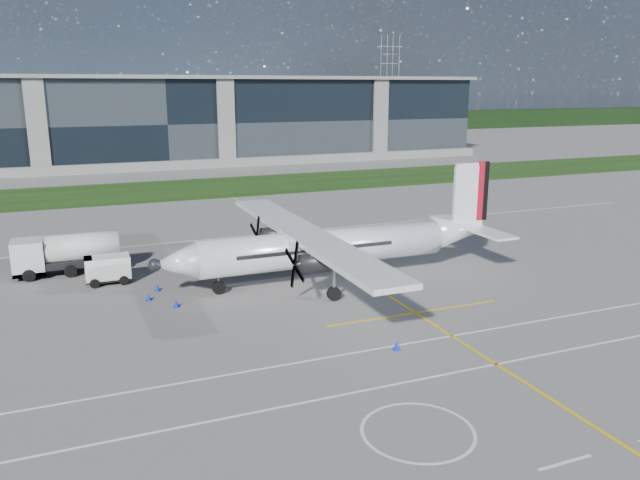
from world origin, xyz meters
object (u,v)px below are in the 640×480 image
at_px(pylon_east, 389,82).
at_px(fuel_tanker_truck, 59,255).
at_px(ground_crew_person, 190,264).
at_px(safety_cone_portwing, 397,345).
at_px(safety_cone_nose_port, 176,303).
at_px(baggage_tug, 108,270).
at_px(safety_cone_nose_stbd, 157,287).
at_px(turboprop_aircraft, 336,226).
at_px(safety_cone_fwd, 149,297).
at_px(safety_cone_stbdwing, 244,239).

distance_m(pylon_east, fuel_tanker_truck, 172.93).
distance_m(ground_crew_person, safety_cone_portwing, 19.06).
relative_size(fuel_tanker_truck, safety_cone_nose_port, 16.02).
height_order(fuel_tanker_truck, baggage_tug, fuel_tanker_truck).
bearing_deg(fuel_tanker_truck, ground_crew_person, -26.63).
distance_m(baggage_tug, safety_cone_nose_stbd, 4.43).
distance_m(turboprop_aircraft, safety_cone_fwd, 13.83).
height_order(pylon_east, safety_cone_nose_port, pylon_east).
relative_size(turboprop_aircraft, safety_cone_nose_port, 54.00).
bearing_deg(ground_crew_person, turboprop_aircraft, -99.75).
bearing_deg(baggage_tug, safety_cone_portwing, -53.47).
xyz_separation_m(baggage_tug, safety_cone_stbdwing, (12.39, 8.34, -0.74)).
xyz_separation_m(pylon_east, ground_crew_person, (-93.60, -143.09, -13.96)).
relative_size(turboprop_aircraft, safety_cone_fwd, 54.00).
bearing_deg(safety_cone_fwd, baggage_tug, 113.56).
xyz_separation_m(ground_crew_person, safety_cone_portwing, (7.77, -17.39, -0.79)).
bearing_deg(safety_cone_portwing, turboprop_aircraft, 81.13).
distance_m(fuel_tanker_truck, safety_cone_fwd, 10.26).
height_order(safety_cone_nose_stbd, safety_cone_portwing, same).
bearing_deg(turboprop_aircraft, safety_cone_fwd, 177.96).
bearing_deg(safety_cone_stbdwing, fuel_tanker_truck, -163.28).
relative_size(baggage_tug, ground_crew_person, 1.59).
distance_m(turboprop_aircraft, safety_cone_nose_stbd, 13.24).
relative_size(safety_cone_stbdwing, safety_cone_nose_port, 1.00).
bearing_deg(safety_cone_nose_port, safety_cone_nose_stbd, 100.14).
xyz_separation_m(baggage_tug, safety_cone_nose_stbd, (2.99, -3.19, -0.74)).
relative_size(turboprop_aircraft, safety_cone_portwing, 54.00).
distance_m(fuel_tanker_truck, safety_cone_stbdwing, 16.32).
xyz_separation_m(ground_crew_person, safety_cone_nose_port, (-2.05, -6.15, -0.79)).
distance_m(turboprop_aircraft, baggage_tug, 16.68).
distance_m(pylon_east, turboprop_aircraft, 170.23).
bearing_deg(ground_crew_person, safety_cone_portwing, -140.16).
relative_size(safety_cone_stbdwing, safety_cone_nose_stbd, 1.00).
xyz_separation_m(safety_cone_stbdwing, safety_cone_fwd, (-10.21, -13.33, 0.00)).
xyz_separation_m(safety_cone_fwd, safety_cone_portwing, (11.30, -13.21, 0.00)).
relative_size(turboprop_aircraft, baggage_tug, 8.20).
height_order(turboprop_aircraft, safety_cone_nose_stbd, turboprop_aircraft).
distance_m(turboprop_aircraft, ground_crew_person, 11.23).
xyz_separation_m(pylon_east, baggage_tug, (-99.30, -142.29, -14.01)).
bearing_deg(safety_cone_stbdwing, safety_cone_fwd, -127.46).
bearing_deg(safety_cone_nose_port, safety_cone_portwing, -48.86).
distance_m(ground_crew_person, safety_cone_nose_stbd, 3.71).
height_order(pylon_east, safety_cone_stbdwing, pylon_east).
relative_size(turboprop_aircraft, ground_crew_person, 13.00).
height_order(baggage_tug, ground_crew_person, ground_crew_person).
height_order(baggage_tug, safety_cone_nose_stbd, baggage_tug).
height_order(fuel_tanker_truck, safety_cone_nose_stbd, fuel_tanker_truck).
bearing_deg(safety_cone_portwing, pylon_east, 61.86).
height_order(ground_crew_person, safety_cone_stbdwing, ground_crew_person).
bearing_deg(turboprop_aircraft, safety_cone_nose_stbd, 169.71).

